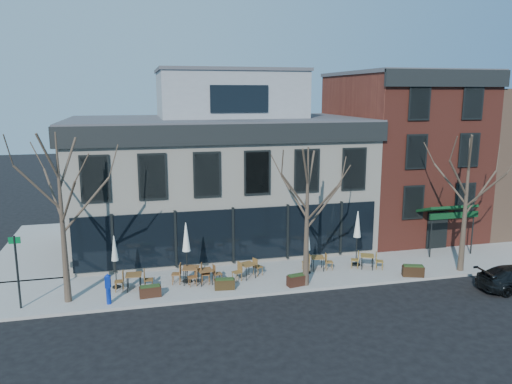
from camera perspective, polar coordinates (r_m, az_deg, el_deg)
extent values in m
plane|color=black|center=(28.79, -2.64, -8.53)|extent=(120.00, 120.00, 0.00)
cube|color=gray|center=(27.60, 4.96, -9.29)|extent=(33.50, 4.70, 0.15)
cube|color=gray|center=(34.55, -23.43, -5.95)|extent=(4.50, 12.00, 0.15)
cube|color=silver|center=(32.53, -4.40, 1.05)|extent=(18.00, 10.00, 8.00)
cube|color=#47474C|center=(32.06, -4.51, 8.20)|extent=(18.30, 10.30, 0.30)
cube|color=black|center=(27.06, -2.74, 6.60)|extent=(18.30, 0.25, 1.10)
cube|color=black|center=(31.93, -20.98, 6.58)|extent=(0.25, 10.30, 1.10)
cube|color=black|center=(28.15, -2.65, -4.93)|extent=(17.20, 0.12, 3.00)
cube|color=black|center=(31.83, -20.38, -3.73)|extent=(0.12, 7.50, 3.00)
cube|color=gray|center=(33.17, -3.10, 10.99)|extent=(9.00, 6.50, 3.00)
cube|color=maroon|center=(36.68, 16.08, 4.18)|extent=(8.00, 10.00, 11.00)
cube|color=#47474C|center=(36.46, 16.56, 12.86)|extent=(8.20, 10.20, 0.25)
cube|color=black|center=(32.11, 21.18, 12.05)|extent=(8.20, 0.25, 1.00)
cube|color=black|center=(32.23, 20.95, -1.76)|extent=(3.20, 1.66, 0.67)
cube|color=black|center=(33.26, 19.97, -4.23)|extent=(1.40, 0.10, 2.50)
cube|color=#8C664C|center=(43.32, 26.98, 3.75)|extent=(12.00, 12.00, 10.00)
cone|color=#382B21|center=(24.30, -21.29, -2.93)|extent=(0.34, 0.34, 7.92)
cylinder|color=#382B21|center=(24.24, -18.83, -1.41)|extent=(2.23, 0.50, 2.48)
cylinder|color=#382B21|center=(25.09, -22.20, -0.15)|extent=(1.03, 2.05, 2.14)
cylinder|color=#382B21|center=(23.83, -23.65, 0.42)|extent=(1.80, 0.75, 2.21)
cylinder|color=#382B21|center=(23.11, -20.65, -1.19)|extent=(1.03, 2.04, 2.28)
cone|color=#382B21|center=(24.87, 5.84, -2.94)|extent=(0.34, 0.34, 7.04)
cylinder|color=#382B21|center=(25.23, 7.77, -1.59)|extent=(2.00, 0.46, 2.21)
cylinder|color=#382B21|center=(25.33, 4.38, -0.52)|extent=(0.93, 1.84, 1.91)
cylinder|color=#382B21|center=(24.08, 4.44, -0.04)|extent=(1.61, 0.68, 1.97)
cylinder|color=#382B21|center=(24.03, 7.46, -1.42)|extent=(0.93, 1.83, 2.03)
cone|color=#382B21|center=(29.04, 22.84, -1.27)|extent=(0.34, 0.34, 7.48)
cylinder|color=#382B21|center=(29.68, 24.29, -0.06)|extent=(2.12, 0.48, 2.35)
cylinder|color=#382B21|center=(29.34, 21.26, 0.91)|extent=(0.98, 1.94, 2.03)
cylinder|color=#382B21|center=(28.08, 22.11, 1.42)|extent=(1.71, 0.71, 2.09)
cylinder|color=#382B21|center=(28.42, 24.75, 0.16)|extent=(0.98, 1.94, 2.16)
cylinder|color=black|center=(24.99, -25.59, -8.30)|extent=(0.10, 0.10, 3.40)
cube|color=#005926|center=(24.56, -25.89, -4.99)|extent=(0.50, 0.04, 0.30)
cylinder|color=#0B299B|center=(24.49, -16.49, -11.30)|extent=(0.22, 0.22, 0.79)
cube|color=#0B299B|center=(24.24, -16.58, -9.83)|extent=(0.27, 0.24, 0.56)
cone|color=#0B299B|center=(24.13, -16.62, -9.08)|extent=(0.29, 0.29, 0.13)
cube|color=brown|center=(25.63, -13.81, -9.16)|extent=(0.81, 0.81, 0.04)
cylinder|color=black|center=(25.51, -14.50, -10.26)|extent=(0.04, 0.04, 0.78)
cylinder|color=black|center=(25.47, -13.11, -10.23)|extent=(0.04, 0.04, 0.78)
cylinder|color=black|center=(26.08, -14.41, -9.77)|extent=(0.04, 0.04, 0.78)
cylinder|color=black|center=(26.04, -13.05, -9.74)|extent=(0.04, 0.04, 0.78)
cube|color=brown|center=(25.91, -7.46, -8.59)|extent=(0.96, 0.96, 0.05)
cylinder|color=black|center=(25.80, -8.24, -9.71)|extent=(0.05, 0.05, 0.83)
cylinder|color=black|center=(25.72, -6.80, -9.74)|extent=(0.05, 0.05, 0.83)
cylinder|color=black|center=(26.39, -8.06, -9.21)|extent=(0.05, 0.05, 0.83)
cylinder|color=black|center=(26.32, -6.65, -9.24)|extent=(0.05, 0.05, 0.83)
cube|color=brown|center=(25.78, -5.85, -8.86)|extent=(0.82, 0.82, 0.04)
cylinder|color=black|center=(25.59, -6.28, -9.94)|extent=(0.04, 0.04, 0.74)
cylinder|color=black|center=(25.73, -5.03, -9.79)|extent=(0.04, 0.04, 0.74)
cylinder|color=black|center=(26.10, -6.63, -9.51)|extent=(0.04, 0.04, 0.74)
cylinder|color=black|center=(26.25, -5.40, -9.37)|extent=(0.04, 0.04, 0.74)
cube|color=brown|center=(26.45, -0.97, -8.24)|extent=(0.96, 0.96, 0.04)
cylinder|color=black|center=(26.20, -1.11, -9.34)|extent=(0.04, 0.04, 0.75)
cylinder|color=black|center=(26.52, -0.07, -9.07)|extent=(0.04, 0.04, 0.75)
cylinder|color=black|center=(26.65, -1.86, -8.98)|extent=(0.04, 0.04, 0.75)
cylinder|color=black|center=(26.97, -0.82, -8.73)|extent=(0.04, 0.04, 0.75)
cube|color=brown|center=(27.82, 7.06, -7.42)|extent=(0.80, 0.80, 0.04)
cylinder|color=black|center=(27.63, 6.58, -8.35)|extent=(0.04, 0.04, 0.72)
cylinder|color=black|center=(27.73, 7.72, -8.30)|extent=(0.04, 0.04, 0.72)
cylinder|color=black|center=(28.14, 6.37, -7.97)|extent=(0.04, 0.04, 0.72)
cylinder|color=black|center=(28.25, 7.49, -7.93)|extent=(0.04, 0.04, 0.72)
cube|color=brown|center=(28.50, 12.61, -7.10)|extent=(0.95, 0.95, 0.04)
cylinder|color=black|center=(28.34, 12.01, -7.99)|extent=(0.04, 0.04, 0.74)
cylinder|color=black|center=(28.37, 13.18, -8.02)|extent=(0.04, 0.04, 0.74)
cylinder|color=black|center=(28.88, 11.97, -7.62)|extent=(0.04, 0.04, 0.74)
cylinder|color=black|center=(28.91, 13.12, -7.65)|extent=(0.04, 0.04, 0.74)
cylinder|color=black|center=(26.42, -15.64, -10.40)|extent=(0.43, 0.43, 0.06)
cylinder|color=black|center=(26.06, -15.76, -8.25)|extent=(0.05, 0.05, 2.16)
cone|color=beige|center=(25.75, -15.88, -6.18)|extent=(0.35, 0.35, 1.28)
cylinder|color=black|center=(26.43, -7.85, -10.06)|extent=(0.51, 0.51, 0.07)
cylinder|color=black|center=(26.01, -7.93, -7.54)|extent=(0.06, 0.06, 2.53)
cone|color=white|center=(25.66, -8.00, -5.11)|extent=(0.41, 0.41, 1.49)
cylinder|color=black|center=(27.53, 5.86, -9.13)|extent=(0.39, 0.39, 0.05)
cylinder|color=black|center=(27.22, 5.90, -7.25)|extent=(0.04, 0.04, 1.97)
cone|color=silver|center=(26.95, 5.94, -5.45)|extent=(0.32, 0.32, 1.16)
cylinder|color=black|center=(29.13, 11.34, -8.13)|extent=(0.50, 0.50, 0.07)
cylinder|color=black|center=(28.75, 11.44, -5.82)|extent=(0.06, 0.06, 2.52)
cone|color=silver|center=(28.44, 11.53, -3.62)|extent=(0.41, 0.41, 1.49)
cube|color=#311A10|center=(24.84, -11.99, -11.09)|extent=(1.04, 0.48, 0.51)
cube|color=#1E3314|center=(24.74, -12.02, -10.50)|extent=(0.94, 0.39, 0.08)
cube|color=#322410|center=(25.24, -3.60, -10.49)|extent=(1.04, 0.51, 0.50)
cube|color=#1E3314|center=(25.14, -3.61, -9.92)|extent=(0.93, 0.42, 0.08)
cube|color=black|center=(25.73, 4.77, -10.04)|extent=(1.13, 0.61, 0.53)
cube|color=#1E3314|center=(25.62, 4.78, -9.44)|extent=(1.01, 0.51, 0.09)
cube|color=black|center=(28.13, 17.51, -8.63)|extent=(1.20, 0.78, 0.56)
cube|color=#1E3314|center=(28.03, 17.54, -8.05)|extent=(1.06, 0.66, 0.09)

